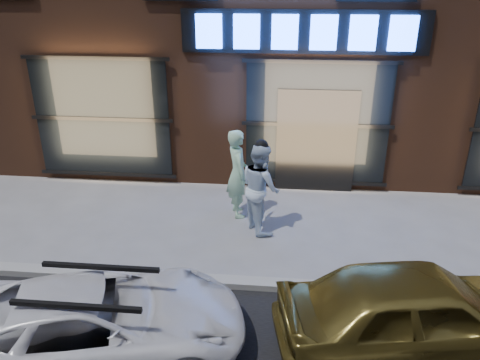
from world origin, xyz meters
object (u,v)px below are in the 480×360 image
object	(u,v)px
man_bowtie	(238,173)
white_suv	(95,323)
gold_sedan	(421,312)
man_cap	(261,187)

from	to	relation	value
man_bowtie	white_suv	size ratio (longest dim) A/B	0.48
man_bowtie	gold_sedan	distance (m)	4.66
gold_sedan	man_cap	bearing A→B (deg)	25.15
man_bowtie	gold_sedan	size ratio (longest dim) A/B	0.50
man_bowtie	man_cap	size ratio (longest dim) A/B	1.04
man_bowtie	man_cap	world-z (taller)	man_bowtie
man_cap	gold_sedan	world-z (taller)	man_cap
gold_sedan	man_bowtie	bearing A→B (deg)	26.11
man_cap	white_suv	distance (m)	4.16
man_bowtie	white_suv	distance (m)	4.48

